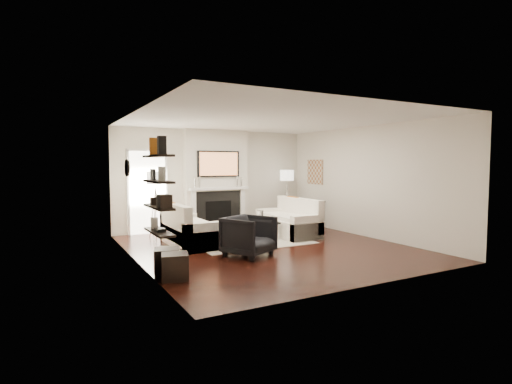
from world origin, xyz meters
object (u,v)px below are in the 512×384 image
loveseat_right_base (288,227)px  lamp_left_shade (155,178)px  loveseat_left_base (190,235)px  ottoman_near (167,260)px  coffee_table (255,223)px  armchair (249,234)px  lamp_right_shade (287,175)px

loveseat_right_base → lamp_left_shade: lamp_left_shade is taller
loveseat_left_base → ottoman_near: bearing=-118.9°
coffee_table → loveseat_left_base: bearing=171.8°
coffee_table → armchair: bearing=-122.5°
loveseat_right_base → lamp_left_shade: bearing=158.5°
lamp_left_shade → lamp_right_shade: 3.91m
loveseat_left_base → lamp_right_shade: (3.44, 1.41, 1.24)m
armchair → ottoman_near: (-1.75, -0.44, -0.22)m
loveseat_right_base → armchair: bearing=-141.9°
loveseat_right_base → lamp_right_shade: size_ratio=4.50×
armchair → lamp_right_shade: size_ratio=2.12×
loveseat_right_base → loveseat_left_base: bearing=178.6°
loveseat_right_base → coffee_table: same height
loveseat_left_base → armchair: size_ratio=2.12×
loveseat_left_base → ottoman_near: size_ratio=4.50×
loveseat_left_base → coffee_table: 1.52m
lamp_right_shade → loveseat_right_base: bearing=-121.9°
loveseat_left_base → lamp_left_shade: bearing=112.5°
loveseat_right_base → lamp_right_shade: 2.13m
lamp_left_shade → ottoman_near: size_ratio=1.00×
coffee_table → lamp_left_shade: size_ratio=2.75×
lamp_right_shade → loveseat_left_base: bearing=-157.7°
ottoman_near → coffee_table: bearing=34.1°
loveseat_left_base → coffee_table: size_ratio=1.64×
armchair → lamp_right_shade: (2.77, 2.93, 1.03)m
lamp_left_shade → lamp_right_shade: (3.90, 0.30, 0.00)m
lamp_left_shade → armchair: bearing=-66.8°
armchair → ottoman_near: armchair is taller
armchair → lamp_right_shade: bearing=19.8°
lamp_left_shade → loveseat_left_base: bearing=-67.5°
loveseat_left_base → loveseat_right_base: same height
armchair → lamp_right_shade: 4.16m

